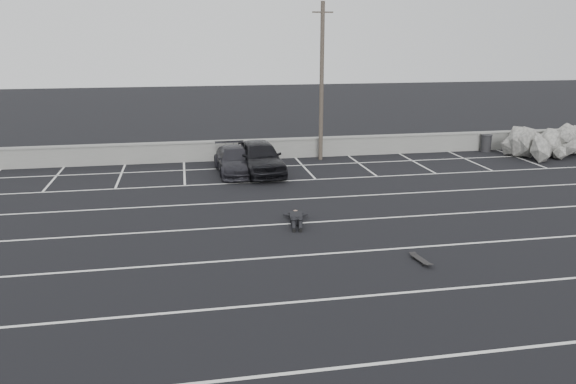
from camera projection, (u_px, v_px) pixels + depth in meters
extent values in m
plane|color=black|center=(352.00, 252.00, 17.36)|extent=(120.00, 120.00, 0.00)
cube|color=gray|center=(277.00, 149.00, 30.47)|extent=(50.00, 0.35, 1.00)
cube|color=gray|center=(277.00, 140.00, 30.33)|extent=(50.00, 0.45, 0.08)
cube|color=silver|center=(436.00, 357.00, 11.68)|extent=(36.00, 0.10, 0.01)
cube|color=silver|center=(385.00, 294.00, 14.52)|extent=(36.00, 0.10, 0.01)
cube|color=silver|center=(352.00, 252.00, 17.36)|extent=(36.00, 0.10, 0.01)
cube|color=silver|center=(327.00, 221.00, 20.20)|extent=(36.00, 0.10, 0.01)
cube|color=silver|center=(309.00, 198.00, 23.04)|extent=(36.00, 0.10, 0.01)
cube|color=silver|center=(295.00, 180.00, 25.88)|extent=(36.00, 0.10, 0.01)
cube|color=silver|center=(283.00, 166.00, 28.72)|extent=(36.00, 0.10, 0.01)
cube|color=silver|center=(54.00, 178.00, 26.29)|extent=(0.10, 5.00, 0.01)
cube|color=silver|center=(121.00, 175.00, 26.82)|extent=(0.10, 5.00, 0.01)
cube|color=silver|center=(184.00, 173.00, 27.35)|extent=(0.10, 5.00, 0.01)
cube|color=silver|center=(246.00, 170.00, 27.89)|extent=(0.10, 5.00, 0.01)
cube|color=silver|center=(304.00, 167.00, 28.42)|extent=(0.10, 5.00, 0.01)
cube|color=silver|center=(361.00, 165.00, 28.95)|extent=(0.10, 5.00, 0.01)
cube|color=silver|center=(416.00, 163.00, 29.49)|extent=(0.10, 5.00, 0.01)
cube|color=silver|center=(469.00, 160.00, 30.02)|extent=(0.10, 5.00, 0.01)
cube|color=silver|center=(519.00, 158.00, 30.55)|extent=(0.10, 5.00, 0.01)
imported|color=black|center=(260.00, 157.00, 27.03)|extent=(2.25, 4.81, 1.59)
imported|color=black|center=(235.00, 161.00, 27.06)|extent=(1.96, 4.41, 1.26)
cylinder|color=#4C4238|center=(322.00, 83.00, 29.16)|extent=(0.22, 0.22, 8.12)
cube|color=#4C4238|center=(323.00, 12.00, 28.20)|extent=(1.08, 0.07, 0.07)
cylinder|color=#242426|center=(486.00, 144.00, 32.17)|extent=(0.76, 0.76, 0.94)
cylinder|color=#242426|center=(487.00, 135.00, 32.04)|extent=(0.84, 0.84, 0.05)
cube|color=black|center=(421.00, 259.00, 16.56)|extent=(0.33, 0.86, 0.02)
cube|color=#242426|center=(416.00, 257.00, 16.82)|extent=(0.18, 0.08, 0.04)
cube|color=#242426|center=(426.00, 264.00, 16.31)|extent=(0.18, 0.08, 0.04)
cylinder|color=black|center=(413.00, 258.00, 16.79)|extent=(0.04, 0.06, 0.06)
cylinder|color=black|center=(419.00, 257.00, 16.86)|extent=(0.04, 0.06, 0.06)
cylinder|color=black|center=(423.00, 265.00, 16.29)|extent=(0.04, 0.06, 0.06)
cylinder|color=black|center=(429.00, 264.00, 16.35)|extent=(0.04, 0.06, 0.06)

